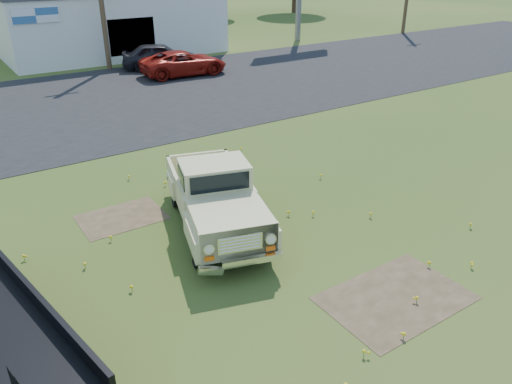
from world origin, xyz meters
TOP-DOWN VIEW (x-y plane):
  - ground at (0.00, 0.00)m, footprint 140.00×140.00m
  - asphalt_lot at (0.00, 15.00)m, footprint 90.00×14.00m
  - dirt_patch_a at (1.50, -3.00)m, footprint 3.00×2.00m
  - dirt_patch_b at (-2.00, 3.50)m, footprint 2.20×1.60m
  - commercial_building at (6.00, 26.99)m, footprint 14.20×8.20m
  - vintage_pickup_truck at (-0.15, 1.60)m, footprint 3.34×5.42m
  - red_pickup at (7.01, 17.92)m, footprint 5.05×2.58m
  - dark_sedan at (6.57, 20.23)m, footprint 4.80×3.31m

SIDE VIEW (x-z plane):
  - ground at x=0.00m, z-range 0.00..0.00m
  - asphalt_lot at x=0.00m, z-range -0.01..0.01m
  - dirt_patch_a at x=1.50m, z-range -0.01..0.01m
  - dirt_patch_b at x=-2.00m, z-range -0.01..0.01m
  - red_pickup at x=7.01m, z-range 0.00..1.36m
  - dark_sedan at x=6.57m, z-range 0.00..1.52m
  - vintage_pickup_truck at x=-0.15m, z-range 0.00..1.84m
  - commercial_building at x=6.00m, z-range 0.03..4.18m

